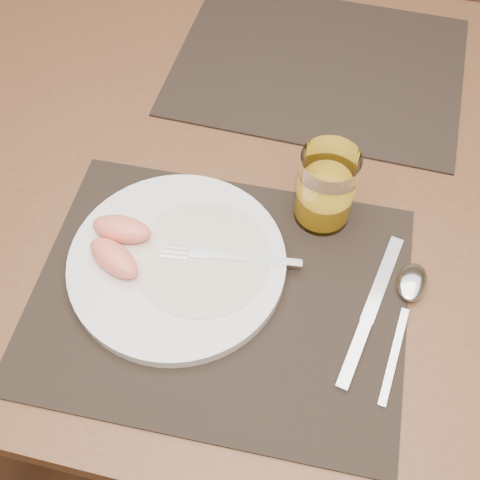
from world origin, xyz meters
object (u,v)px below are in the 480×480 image
object	(u,v)px
plate	(177,263)
juice_glass	(325,191)
table	(275,202)
knife	(366,321)
fork	(219,255)
spoon	(410,292)
placemat_far	(319,65)
placemat_near	(220,295)

from	to	relation	value
plate	juice_glass	world-z (taller)	juice_glass
table	knife	distance (m)	0.28
fork	spoon	distance (m)	0.24
fork	table	bearing A→B (deg)	77.16
knife	juice_glass	distance (m)	0.17
placemat_far	fork	xyz separation A→B (m)	(-0.06, -0.40, 0.02)
juice_glass	spoon	bearing A→B (deg)	-38.00
table	placemat_far	xyz separation A→B (m)	(0.02, 0.22, 0.09)
placemat_near	plate	xyz separation A→B (m)	(-0.06, 0.03, 0.01)
placemat_near	fork	xyz separation A→B (m)	(-0.01, 0.04, 0.02)
placemat_near	fork	world-z (taller)	fork
plate	fork	size ratio (longest dim) A/B	1.54
plate	knife	distance (m)	0.24
fork	juice_glass	distance (m)	0.16
table	plate	bearing A→B (deg)	-114.88
knife	spoon	distance (m)	0.07
knife	fork	bearing A→B (deg)	168.16
placemat_far	fork	size ratio (longest dim) A/B	2.57
knife	juice_glass	size ratio (longest dim) A/B	1.97
placemat_near	juice_glass	world-z (taller)	juice_glass
placemat_far	plate	size ratio (longest dim) A/B	1.67
table	juice_glass	xyz separation A→B (m)	(0.07, -0.07, 0.14)
table	knife	bearing A→B (deg)	-55.36
table	fork	size ratio (longest dim) A/B	7.99
plate	fork	world-z (taller)	fork
table	plate	size ratio (longest dim) A/B	5.19
placemat_near	knife	xyz separation A→B (m)	(0.18, 0.00, 0.00)
plate	spoon	distance (m)	0.29
fork	knife	world-z (taller)	fork
plate	spoon	bearing A→B (deg)	5.10
knife	spoon	bearing A→B (deg)	46.63
table	spoon	bearing A→B (deg)	-40.53
fork	spoon	bearing A→B (deg)	2.24
spoon	plate	bearing A→B (deg)	-174.90
table	spoon	size ratio (longest dim) A/B	7.28
placemat_far	spoon	distance (m)	0.42
table	placemat_far	distance (m)	0.24
plate	fork	distance (m)	0.05
table	fork	distance (m)	0.21
placemat_far	fork	world-z (taller)	fork
placemat_near	knife	distance (m)	0.18
table	plate	xyz separation A→B (m)	(-0.09, -0.19, 0.10)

